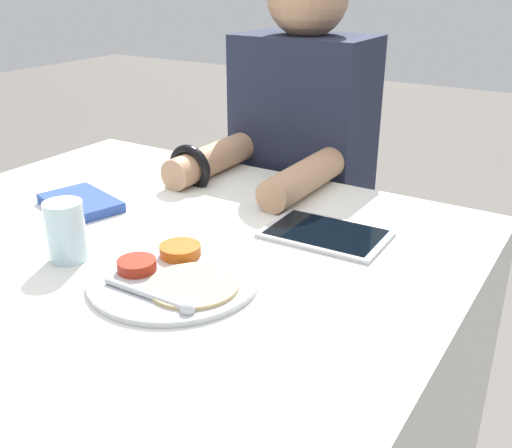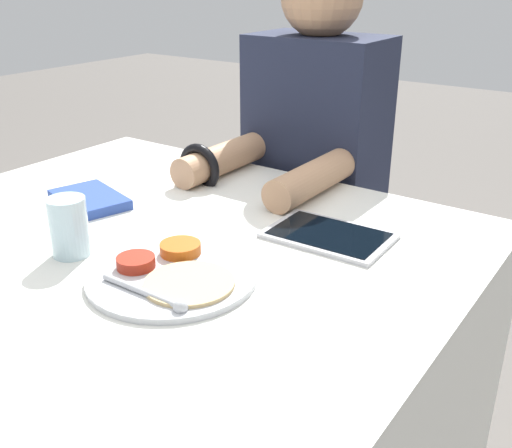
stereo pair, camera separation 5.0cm
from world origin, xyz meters
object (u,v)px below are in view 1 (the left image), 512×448
thali_tray (174,276)px  tablet_device (326,234)px  red_notebook (81,204)px  person_diner (300,220)px  drinking_glass (66,231)px

thali_tray → tablet_device: (0.13, 0.28, -0.00)m
red_notebook → person_diner: person_diner is taller
tablet_device → person_diner: size_ratio=0.18×
thali_tray → drinking_glass: (-0.20, -0.03, 0.04)m
red_notebook → person_diner: 0.60m
red_notebook → tablet_device: (0.48, 0.14, -0.00)m
red_notebook → drinking_glass: 0.24m
thali_tray → tablet_device: thali_tray is taller
drinking_glass → thali_tray: bearing=9.6°
thali_tray → tablet_device: size_ratio=1.21×
drinking_glass → red_notebook: bearing=132.4°
thali_tray → red_notebook: thali_tray is taller
thali_tray → drinking_glass: 0.20m
tablet_device → red_notebook: bearing=-164.1°
thali_tray → red_notebook: (-0.35, 0.14, 0.00)m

